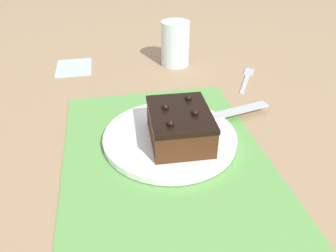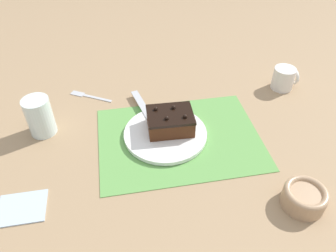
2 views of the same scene
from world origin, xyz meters
The scene contains 10 objects.
ground_plane centered at (0.00, 0.00, 0.00)m, with size 3.00×3.00×0.00m, color #9E7F5B.
placemat_woven centered at (0.00, 0.00, 0.00)m, with size 0.46×0.34×0.00m, color #609E4C.
cake_plate centered at (-0.04, 0.02, 0.01)m, with size 0.24×0.24×0.01m.
chocolate_cake centered at (-0.02, 0.03, 0.04)m, with size 0.13×0.11×0.07m.
serving_knife centered at (-0.07, 0.07, 0.02)m, with size 0.08×0.25×0.01m.
drinking_glass centered at (-0.39, 0.10, 0.06)m, with size 0.08×0.08×0.11m.
small_bowl centered at (0.24, -0.27, 0.03)m, with size 0.10×0.10×0.05m.
coffee_mug centered at (0.40, 0.19, 0.04)m, with size 0.08×0.07×0.08m.
folded_napkin centered at (-0.41, -0.17, 0.00)m, with size 0.11×0.09×0.01m, color silver.
dessert_fork centered at (-0.26, 0.26, 0.00)m, with size 0.14×0.09×0.01m.
Camera 2 is at (-0.16, -0.67, 0.65)m, focal length 35.00 mm.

